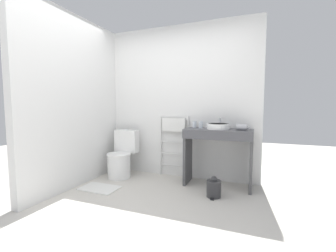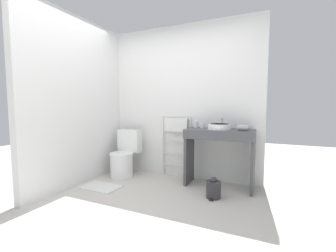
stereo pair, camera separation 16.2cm
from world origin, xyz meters
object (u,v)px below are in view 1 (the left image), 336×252
Objects in this scene: sink_basin at (218,126)px; hair_dryer at (242,127)px; trash_bin at (214,188)px; towel_radiator at (174,133)px; cup_near_wall at (195,124)px; cup_near_edge at (201,125)px; toilet at (122,158)px.

sink_basin is 1.76× the size of hair_dryer.
towel_radiator is at bearing 141.59° from trash_bin.
hair_dryer is at bearing -11.80° from cup_near_wall.
sink_basin is 1.18× the size of trash_bin.
cup_near_edge is 0.99m from trash_bin.
trash_bin is at bearing -86.98° from sink_basin.
hair_dryer is 0.67× the size of trash_bin.
trash_bin is (0.80, -0.63, -0.64)m from towel_radiator.
cup_near_wall is at bearing -10.91° from towel_radiator.
toilet is at bearing -168.20° from cup_near_wall.
sink_basin is 3.27× the size of cup_near_wall.
cup_near_edge reaches higher than toilet.
toilet is at bearing -171.56° from cup_near_edge.
trash_bin is at bearing -127.85° from hair_dryer.
cup_near_edge is at bearing -25.87° from cup_near_wall.
towel_radiator is 0.42m from cup_near_wall.
cup_near_wall reaches higher than sink_basin.
cup_near_edge reaches higher than cup_near_wall.
toilet is 1.47m from cup_near_edge.
toilet is 1.68m from trash_bin.
hair_dryer is (0.62, -0.10, -0.01)m from cup_near_edge.
hair_dryer is at bearing -0.95° from sink_basin.
toilet is 4.21× the size of hair_dryer.
cup_near_edge is (1.33, 0.20, 0.59)m from toilet.
towel_radiator is 1.15m from hair_dryer.
sink_basin is at bearing -15.89° from towel_radiator.
hair_dryer is at bearing -11.50° from towel_radiator.
towel_radiator reaches higher than toilet.
sink_basin is 3.24× the size of cup_near_edge.
cup_near_wall is 0.99× the size of cup_near_edge.
cup_near_wall is 1.06m from trash_bin.
trash_bin is at bearing -10.60° from toilet.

